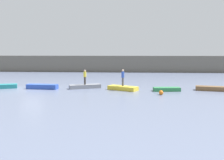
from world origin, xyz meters
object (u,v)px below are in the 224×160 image
Objects in this scene: rowboat_brown at (211,88)px; mooring_buoy at (161,93)px; rowboat_yellow at (123,88)px; person_blue_shirt at (123,77)px; rowboat_grey at (85,86)px; rowboat_green at (167,89)px; person_yellow_shirt at (85,76)px; rowboat_blue at (42,87)px.

rowboat_brown is 6.56m from mooring_buoy.
person_blue_shirt is at bearing -150.85° from rowboat_yellow.
rowboat_grey is 9.20m from rowboat_green.
rowboat_grey is 4.49m from rowboat_yellow.
person_blue_shirt is at bearing -36.06° from rowboat_grey.
rowboat_brown reaches higher than mooring_buoy.
rowboat_grey is 1.17m from person_yellow_shirt.
rowboat_grey is 1.97× the size of person_blue_shirt.
rowboat_yellow is at bearing -164.52° from rowboat_brown.
person_blue_shirt is (-9.57, -0.31, 1.24)m from rowboat_brown.
person_blue_shirt is at bearing -12.85° from person_yellow_shirt.
rowboat_blue is 1.25× the size of rowboat_green.
rowboat_green is 0.89× the size of rowboat_brown.
person_blue_shirt reaches higher than mooring_buoy.
person_yellow_shirt reaches higher than rowboat_yellow.
rowboat_brown is 9.66m from person_blue_shirt.
person_yellow_shirt is at bearing 0.00° from rowboat_grey.
rowboat_blue is at bearing -152.45° from rowboat_yellow.
person_yellow_shirt reaches higher than rowboat_green.
rowboat_green is 4.89m from rowboat_brown.
rowboat_yellow is (9.14, -0.25, -0.04)m from rowboat_blue.
person_yellow_shirt is at bearing 154.70° from mooring_buoy.
rowboat_grey reaches higher than mooring_buoy.
rowboat_blue is 9.14m from rowboat_yellow.
person_yellow_shirt is (-9.10, 1.37, 1.19)m from rowboat_green.
rowboat_brown is at bearing -2.81° from person_yellow_shirt.
person_blue_shirt reaches higher than rowboat_brown.
mooring_buoy is (-5.73, -3.20, -0.01)m from rowboat_brown.
person_yellow_shirt is 9.16m from mooring_buoy.
rowboat_brown is (4.84, 0.68, 0.04)m from rowboat_green.
person_yellow_shirt is (-4.38, 1.00, 1.17)m from rowboat_yellow.
rowboat_green is 2.67m from mooring_buoy.
rowboat_grey is 2.12× the size of person_yellow_shirt.
person_blue_shirt is at bearing 143.07° from mooring_buoy.
rowboat_yellow is at bearing 0.00° from person_blue_shirt.
rowboat_brown is at bearing -26.03° from rowboat_grey.
rowboat_green is (13.86, -0.62, -0.07)m from rowboat_blue.
rowboat_yellow is 4.64m from person_yellow_shirt.
rowboat_brown is (9.57, 0.31, 0.01)m from rowboat_yellow.
rowboat_grey is 9.08m from mooring_buoy.
person_blue_shirt reaches higher than rowboat_grey.
rowboat_green is at bearing -8.54° from person_yellow_shirt.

